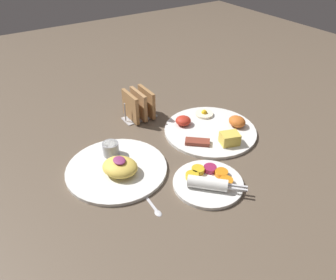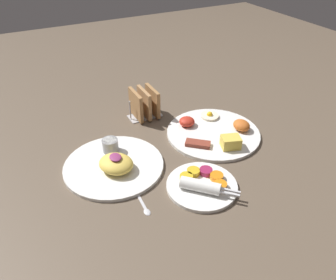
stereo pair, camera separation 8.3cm
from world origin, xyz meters
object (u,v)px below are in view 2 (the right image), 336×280
Objects in this scene: plate_condiments at (202,184)px; plate_foreground at (114,163)px; toast_rack at (144,104)px; plate_breakfast at (214,132)px.

plate_foreground reaches higher than plate_condiments.
toast_rack is at bearing 138.67° from plate_foreground.
plate_breakfast is at bearing 35.96° from toast_rack.
plate_foreground is (0.01, -0.35, 0.00)m from plate_breakfast.
plate_breakfast is at bearing 91.31° from plate_foreground.
plate_breakfast is 0.26m from plate_condiments.
plate_foreground is 0.30m from toast_rack.
plate_foreground is (-0.19, -0.18, 0.00)m from plate_condiments.
plate_breakfast is 2.62× the size of toast_rack.
plate_breakfast is 0.27m from toast_rack.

